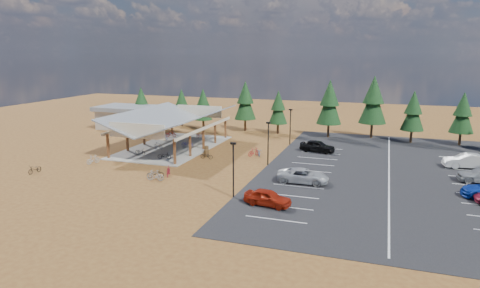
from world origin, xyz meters
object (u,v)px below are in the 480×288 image
Objects in this scene: lamp_post_0 at (233,166)px; lamp_post_2 at (290,124)px; bike_7 at (200,135)px; car_2 at (303,176)px; bike_6 at (187,144)px; bike_8 at (35,169)px; bike_pavilion at (172,120)px; bike_12 at (155,174)px; bike_4 at (164,156)px; lamp_post_1 at (268,140)px; bike_2 at (163,137)px; bike_1 at (158,146)px; car_4 at (317,146)px; bike_14 at (259,153)px; trash_bin_0 at (206,153)px; trash_bin_1 at (206,149)px; bike_16 at (207,156)px; bike_3 at (171,134)px; bike_13 at (155,175)px; bike_5 at (187,145)px; bike_15 at (254,152)px; car_9 at (467,161)px; bike_0 at (140,151)px; bike_11 at (168,171)px; car_0 at (268,198)px; outbuilding at (130,117)px; bike_9 at (93,159)px.

lamp_post_0 is 24.00m from lamp_post_2.
car_2 is at bearing -119.66° from bike_7.
bike_6 is 0.99× the size of bike_8.
bike_12 is at bearing -69.71° from bike_pavilion.
lamp_post_0 reaches higher than bike_4.
lamp_post_1 is 20.75m from bike_2.
car_4 is (20.67, 5.62, 0.23)m from bike_1.
bike_4 reaches higher than bike_14.
bike_pavilion is 10.86× the size of bike_12.
bike_6 is at bearing 139.24° from trash_bin_0.
trash_bin_1 is 0.54× the size of bike_16.
trash_bin_0 is at bearing -86.71° from bike_1.
bike_3 is 0.88× the size of bike_13.
bike_12 is 0.96× the size of bike_13.
bike_5 is at bearing 160.16° from lamp_post_1.
car_9 is (24.69, 2.19, 0.33)m from bike_15.
bike_14 reaches higher than bike_0.
trash_bin_0 is at bearing 170.23° from lamp_post_1.
trash_bin_1 is at bearing 174.42° from bike_13.
bike_1 is at bearing 20.97° from bike_4.
car_0 is at bearing -42.03° from bike_11.
bike_1 is at bearing 65.66° from bike_8.
bike_16 is (-5.14, -3.35, -0.11)m from bike_15.
bike_14 is at bearing 122.97° from bike_16.
outbuilding is 12.71m from bike_2.
bike_16 is at bearing -66.35° from trash_bin_1.
bike_13 is at bearing -137.79° from bike_1.
bike_8 is 14.04m from bike_13.
bike_15 reaches higher than bike_16.
lamp_post_1 is at bearing -28.89° from outbuilding.
bike_14 is (-2.19, 3.85, -2.51)m from lamp_post_1.
bike_0 is (-1.81, -5.61, -3.31)m from bike_pavilion.
bike_pavilion is 6.20m from bike_2.
car_2 reaches higher than bike_9.
outbuilding is 26.21m from bike_16.
outbuilding is 6.26× the size of bike_8.
bike_1 is 1.01× the size of bike_2.
bike_6 is (3.73, 6.04, 0.04)m from bike_0.
lamp_post_0 is at bearing -139.75° from bike_6.
bike_9 is 43.39m from car_9.
bike_9 reaches higher than bike_14.
car_2 is (8.06, -9.36, 0.22)m from bike_15.
bike_8 reaches higher than trash_bin_0.
bike_11 is (4.16, -13.20, -0.01)m from bike_6.
bike_11 is at bearing 75.55° from car_0.
bike_pavilion is at bearing 63.34° from bike_5.
bike_6 is (-4.61, 3.97, 0.11)m from trash_bin_0.
trash_bin_1 is at bearing -31.77° from bike_12.
bike_15 is 0.36× the size of car_9.
car_9 is at bearing 8.42° from trash_bin_0.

